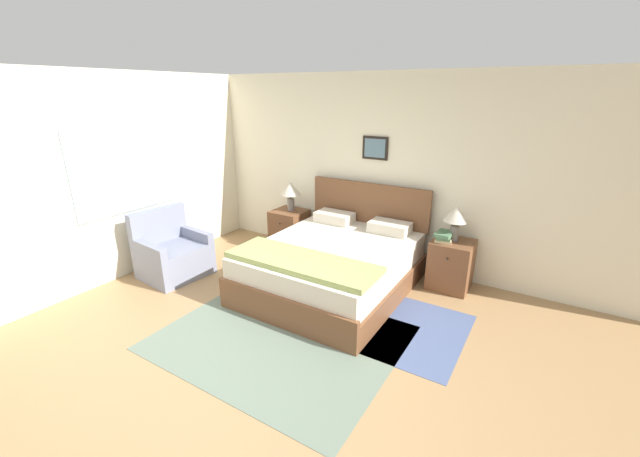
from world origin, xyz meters
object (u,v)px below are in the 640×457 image
object	(u,v)px
bed	(333,265)
table_lamp_near_window	(291,190)
nightstand_by_door	(451,265)
table_lamp_by_door	(456,216)
armchair	(172,254)
nightstand_near_window	(290,230)

from	to	relation	value
bed	table_lamp_near_window	xyz separation A→B (m)	(-1.22, 0.83, 0.62)
bed	table_lamp_near_window	size ratio (longest dim) A/B	4.69
nightstand_by_door	table_lamp_by_door	size ratio (longest dim) A/B	1.39
bed	nightstand_by_door	size ratio (longest dim) A/B	3.38
armchair	table_lamp_near_window	size ratio (longest dim) A/B	1.97
table_lamp_near_window	nightstand_near_window	bearing A→B (deg)	-121.02
nightstand_by_door	table_lamp_near_window	bearing A→B (deg)	179.32
nightstand_by_door	bed	bearing A→B (deg)	-147.15
nightstand_by_door	table_lamp_near_window	world-z (taller)	table_lamp_near_window
table_lamp_near_window	bed	bearing A→B (deg)	-34.18
nightstand_by_door	table_lamp_near_window	distance (m)	2.54
table_lamp_near_window	armchair	bearing A→B (deg)	-116.46
table_lamp_by_door	table_lamp_near_window	bearing A→B (deg)	180.00
nightstand_near_window	table_lamp_by_door	world-z (taller)	table_lamp_by_door
nightstand_near_window	table_lamp_by_door	distance (m)	2.54
nightstand_by_door	table_lamp_by_door	xyz separation A→B (m)	(-0.01, 0.03, 0.63)
nightstand_near_window	table_lamp_near_window	distance (m)	0.63
bed	armchair	distance (m)	2.17
armchair	table_lamp_near_window	distance (m)	1.91
bed	table_lamp_near_window	bearing A→B (deg)	145.82
bed	nightstand_by_door	distance (m)	1.47
bed	table_lamp_by_door	xyz separation A→B (m)	(1.23, 0.83, 0.62)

